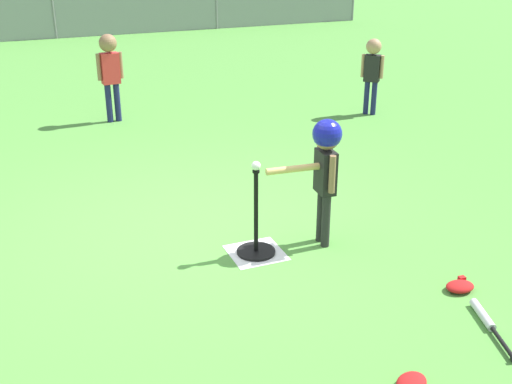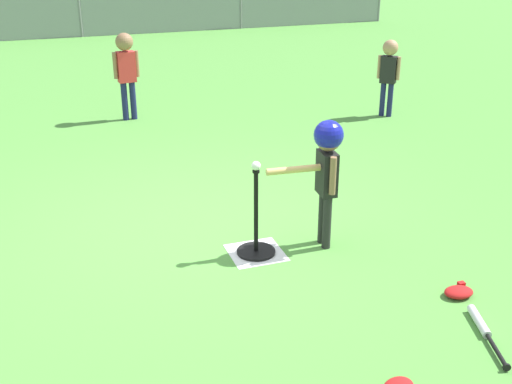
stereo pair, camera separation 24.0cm
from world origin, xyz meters
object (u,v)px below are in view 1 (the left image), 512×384
Objects in this scene: batter_child at (325,157)px; glove_near_bats at (460,286)px; fielder_near_left at (372,66)px; baseball_on_tee at (256,166)px; fielder_near_right at (110,66)px; glove_by_plate at (412,383)px; spare_bat_silver at (487,320)px; batting_tee at (256,240)px.

glove_near_bats is at bearing -60.45° from batter_child.
batter_child reaches higher than fielder_near_left.
baseball_on_tee is 0.06× the size of fielder_near_right.
fielder_near_left is 3.98× the size of glove_by_plate.
fielder_near_right is at bearing 95.51° from glove_by_plate.
fielder_near_left is 5.20m from spare_bat_silver.
fielder_near_right is at bearing 95.02° from baseball_on_tee.
fielder_near_right reaches higher than batting_tee.
glove_near_bats is (0.60, -1.06, -0.75)m from batter_child.
fielder_near_left reaches higher than glove_near_bats.
glove_near_bats is (0.97, 0.77, 0.00)m from glove_by_plate.
batter_child is 1.03× the size of fielder_near_left.
batter_child is 4.79× the size of glove_near_bats.
fielder_near_left is at bearing -16.51° from fielder_near_right.
spare_bat_silver is 0.44m from glove_near_bats.
batter_child is at bearing -4.60° from batting_tee.
fielder_near_right reaches higher than glove_near_bats.
baseball_on_tee is 4.45m from fielder_near_left.
batter_child is 1.73m from spare_bat_silver.
batter_child reaches higher than glove_by_plate.
glove_by_plate is (0.22, -1.88, -0.09)m from batting_tee.
batting_tee is at bearing 175.40° from batter_child.
batting_tee reaches higher than glove_by_plate.
batter_child is 1.43m from glove_near_bats.
batter_child is at bearing 78.78° from glove_by_plate.
glove_by_plate is 1.17× the size of glove_near_bats.
glove_by_plate is (-0.36, -1.84, -0.75)m from batter_child.
spare_bat_silver is 2.80× the size of glove_near_bats.
glove_near_bats reaches higher than spare_bat_silver.
batter_child is 1.71× the size of spare_bat_silver.
spare_bat_silver is at bearing -71.74° from batter_child.
batting_tee is 0.62× the size of fielder_near_right.
fielder_near_right is (-0.37, 4.25, 0.64)m from batting_tee.
fielder_near_left is at bearing 60.92° from glove_by_plate.
fielder_near_right is 6.01m from spare_bat_silver.
baseball_on_tee is at bearing 96.63° from glove_by_plate.
fielder_near_right reaches higher than spare_bat_silver.
glove_by_plate is at bearing -157.56° from spare_bat_silver.
fielder_near_left is (2.48, 3.28, -0.10)m from batter_child.
fielder_near_left reaches higher than spare_bat_silver.
baseball_on_tee is 0.12× the size of spare_bat_silver.
glove_by_plate reaches higher than spare_bat_silver.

